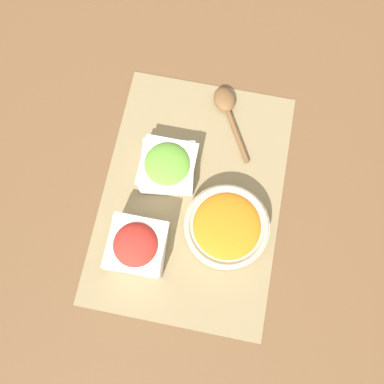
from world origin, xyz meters
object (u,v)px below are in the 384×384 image
lettuce_bowl (168,166)px  tomato_bowl (137,246)px  wooden_spoon (227,106)px  carrot_bowl (226,227)px

lettuce_bowl → tomato_bowl: size_ratio=1.10×
tomato_bowl → wooden_spoon: tomato_bowl is taller
lettuce_bowl → tomato_bowl: bearing=-7.4°
lettuce_bowl → tomato_bowl: (0.19, -0.02, 0.01)m
lettuce_bowl → wooden_spoon: size_ratio=0.71×
wooden_spoon → lettuce_bowl: bearing=-30.1°
carrot_bowl → wooden_spoon: size_ratio=0.98×
wooden_spoon → carrot_bowl: bearing=9.3°
lettuce_bowl → tomato_bowl: 0.19m
carrot_bowl → tomato_bowl: tomato_bowl is taller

